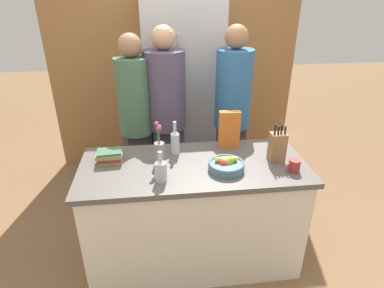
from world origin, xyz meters
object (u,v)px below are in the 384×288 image
at_px(knife_block, 277,147).
at_px(person_at_sink, 136,117).
at_px(flower_vase, 159,149).
at_px(person_in_blue, 166,112).
at_px(bottle_oil, 161,170).
at_px(cereal_box, 229,130).
at_px(refrigerator, 183,91).
at_px(person_in_red_tee, 232,110).
at_px(book_stack, 110,156).
at_px(fruit_bowl, 226,165).
at_px(bottle_vinegar, 175,141).
at_px(coffee_mug, 294,166).

height_order(knife_block, person_at_sink, person_at_sink).
bearing_deg(flower_vase, person_in_blue, 83.86).
height_order(knife_block, bottle_oil, knife_block).
xyz_separation_m(cereal_box, bottle_oil, (-0.55, -0.44, -0.06)).
bearing_deg(refrigerator, person_in_blue, -109.45).
height_order(knife_block, person_in_red_tee, person_in_red_tee).
xyz_separation_m(refrigerator, book_stack, (-0.66, -1.31, -0.07)).
xyz_separation_m(fruit_bowl, book_stack, (-0.82, 0.21, 0.01)).
distance_m(bottle_vinegar, person_in_blue, 0.63).
distance_m(book_stack, person_in_blue, 0.84).
distance_m(fruit_bowl, flower_vase, 0.49).
distance_m(flower_vase, coffee_mug, 0.95).
height_order(knife_block, book_stack, knife_block).
xyz_separation_m(flower_vase, person_in_red_tee, (0.70, 0.71, 0.00)).
height_order(bottle_vinegar, person_at_sink, person_at_sink).
relative_size(fruit_bowl, coffee_mug, 2.22).
xyz_separation_m(refrigerator, fruit_bowl, (0.16, -1.52, -0.08)).
bearing_deg(person_at_sink, knife_block, -58.86).
height_order(person_in_blue, person_in_red_tee, person_in_red_tee).
height_order(fruit_bowl, flower_vase, flower_vase).
height_order(coffee_mug, person_in_red_tee, person_in_red_tee).
height_order(refrigerator, bottle_vinegar, refrigerator).
xyz_separation_m(fruit_bowl, person_in_blue, (-0.38, 0.92, 0.07)).
xyz_separation_m(refrigerator, person_in_red_tee, (0.41, -0.66, -0.00)).
relative_size(bottle_vinegar, person_in_red_tee, 0.15).
bearing_deg(person_in_red_tee, person_in_blue, 176.23).
bearing_deg(flower_vase, cereal_box, 20.08).
relative_size(cereal_box, bottle_oil, 1.38).
xyz_separation_m(knife_block, bottle_vinegar, (-0.73, 0.19, -0.01)).
height_order(coffee_mug, person_at_sink, person_at_sink).
relative_size(fruit_bowl, bottle_vinegar, 0.96).
bearing_deg(cereal_box, person_in_blue, 129.91).
bearing_deg(person_at_sink, book_stack, -126.20).
bearing_deg(bottle_vinegar, bottle_oil, -107.79).
height_order(book_stack, person_at_sink, person_at_sink).
bearing_deg(bottle_oil, fruit_bowl, 11.12).
bearing_deg(person_in_blue, cereal_box, -60.79).
xyz_separation_m(cereal_box, bottle_vinegar, (-0.43, -0.06, -0.05)).
xyz_separation_m(book_stack, person_at_sink, (0.16, 0.67, 0.04)).
height_order(knife_block, flower_vase, flower_vase).
bearing_deg(refrigerator, bottle_vinegar, -98.01).
relative_size(bottle_oil, person_in_red_tee, 0.12).
bearing_deg(person_in_red_tee, bottle_vinegar, -134.03).
relative_size(refrigerator, bottle_oil, 9.22).
distance_m(flower_vase, person_in_blue, 0.77).
bearing_deg(person_at_sink, fruit_bowl, -75.45).
distance_m(refrigerator, bottle_vinegar, 1.24).
distance_m(fruit_bowl, person_at_sink, 1.10).
bearing_deg(refrigerator, person_at_sink, -127.55).
xyz_separation_m(bottle_oil, person_at_sink, (-0.20, 0.97, 0.00)).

